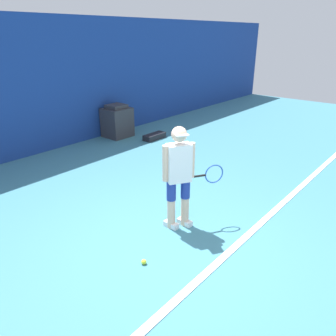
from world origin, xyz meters
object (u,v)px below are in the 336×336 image
object	(u,v)px
tennis_player	(179,174)
tennis_ball	(144,262)
equipment_bag	(154,136)
covered_chair	(117,122)

from	to	relation	value
tennis_player	tennis_ball	distance (m)	1.32
tennis_ball	equipment_bag	xyz separation A→B (m)	(4.03, 3.53, 0.04)
covered_chair	equipment_bag	world-z (taller)	covered_chair
tennis_player	covered_chair	bearing A→B (deg)	90.26
tennis_ball	equipment_bag	world-z (taller)	equipment_bag
tennis_ball	covered_chair	world-z (taller)	covered_chair
covered_chair	equipment_bag	size ratio (longest dim) A/B	1.34
tennis_ball	equipment_bag	distance (m)	5.36
tennis_player	covered_chair	distance (m)	5.00
tennis_ball	covered_chair	distance (m)	5.74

